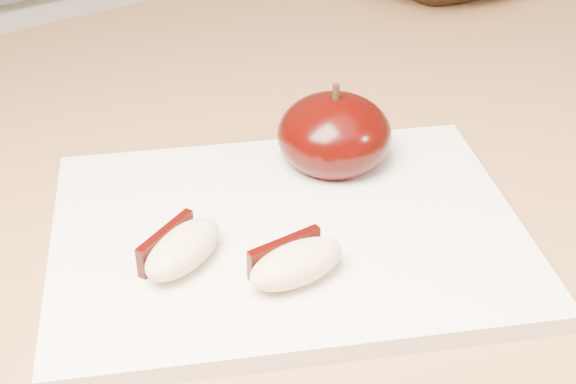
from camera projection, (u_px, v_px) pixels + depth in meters
cutting_board at (288, 234)px, 0.48m from camera, size 0.34×0.30×0.01m
apple_half at (334, 135)px, 0.53m from camera, size 0.09×0.09×0.06m
apple_wedge_a at (181, 248)px, 0.45m from camera, size 0.06×0.05×0.02m
apple_wedge_b at (295, 262)px, 0.44m from camera, size 0.06×0.03×0.02m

